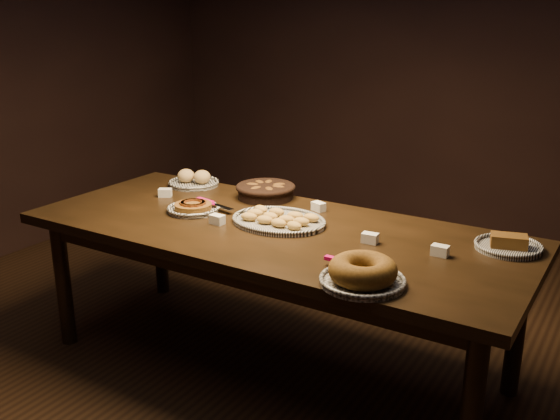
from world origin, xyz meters
The scene contains 9 objects.
ground centered at (0.00, 0.00, 0.00)m, with size 5.00×5.00×0.00m, color black.
buffet_table centered at (0.00, 0.00, 0.68)m, with size 2.40×1.00×0.75m.
apple_tart_plate centered at (-0.47, -0.01, 0.77)m, with size 0.34×0.27×0.05m.
madeleine_platter centered at (0.00, 0.05, 0.77)m, with size 0.47×0.38×0.05m.
bundt_cake_plate centered at (0.63, -0.38, 0.79)m, with size 0.37×0.33×0.10m.
croissant_basket centered at (-0.29, 0.38, 0.80)m, with size 0.38×0.38×0.08m.
bread_roll_plate centered at (-0.79, 0.38, 0.78)m, with size 0.30×0.30×0.09m.
loaf_plate centered at (1.02, 0.28, 0.77)m, with size 0.29×0.29×0.07m.
tent_cards centered at (0.06, 0.08, 0.77)m, with size 1.64×0.50×0.04m.
Camera 1 is at (1.49, -2.36, 1.72)m, focal length 40.00 mm.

